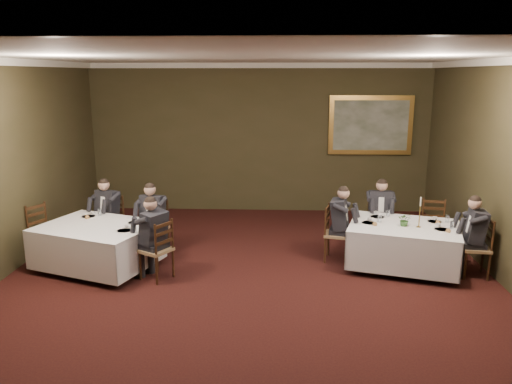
# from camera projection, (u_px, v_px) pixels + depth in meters

# --- Properties ---
(ground) EXTENTS (10.00, 10.00, 0.00)m
(ground) POSITION_uv_depth(u_px,v_px,m) (246.00, 299.00, 7.39)
(ground) COLOR black
(ground) RESTS_ON ground
(ceiling) EXTENTS (8.00, 10.00, 0.10)m
(ceiling) POSITION_uv_depth(u_px,v_px,m) (245.00, 54.00, 6.58)
(ceiling) COLOR silver
(ceiling) RESTS_ON back_wall
(back_wall) EXTENTS (8.00, 0.10, 3.50)m
(back_wall) POSITION_uv_depth(u_px,v_px,m) (259.00, 139.00, 11.84)
(back_wall) COLOR #37321B
(back_wall) RESTS_ON ground
(crown_molding) EXTENTS (8.00, 10.00, 0.12)m
(crown_molding) POSITION_uv_depth(u_px,v_px,m) (245.00, 59.00, 6.59)
(crown_molding) COLOR white
(crown_molding) RESTS_ON back_wall
(table_main) EXTENTS (2.11, 1.82, 0.67)m
(table_main) POSITION_uv_depth(u_px,v_px,m) (403.00, 243.00, 8.49)
(table_main) COLOR black
(table_main) RESTS_ON ground
(table_second) EXTENTS (2.23, 1.97, 0.67)m
(table_second) POSITION_uv_depth(u_px,v_px,m) (98.00, 243.00, 8.47)
(table_second) COLOR black
(table_second) RESTS_ON ground
(chair_main_backleft) EXTENTS (0.47, 0.46, 1.00)m
(chair_main_backleft) POSITION_uv_depth(u_px,v_px,m) (378.00, 233.00, 9.53)
(chair_main_backleft) COLOR #94744B
(chair_main_backleft) RESTS_ON ground
(diner_main_backleft) EXTENTS (0.44, 0.51, 1.35)m
(diner_main_backleft) POSITION_uv_depth(u_px,v_px,m) (379.00, 222.00, 9.47)
(diner_main_backleft) COLOR black
(diner_main_backleft) RESTS_ON chair_main_backleft
(chair_main_backright) EXTENTS (0.52, 0.51, 1.00)m
(chair_main_backright) POSITION_uv_depth(u_px,v_px,m) (432.00, 238.00, 9.23)
(chair_main_backright) COLOR #94744B
(chair_main_backright) RESTS_ON ground
(chair_main_endleft) EXTENTS (0.51, 0.53, 1.00)m
(chair_main_endleft) POSITION_uv_depth(u_px,v_px,m) (336.00, 245.00, 8.88)
(chair_main_endleft) COLOR #94744B
(chair_main_endleft) RESTS_ON ground
(diner_main_endleft) EXTENTS (0.56, 0.50, 1.35)m
(diner_main_endleft) POSITION_uv_depth(u_px,v_px,m) (337.00, 233.00, 8.82)
(diner_main_endleft) COLOR black
(diner_main_endleft) RESTS_ON chair_main_endleft
(chair_main_endright) EXTENTS (0.47, 0.49, 1.00)m
(chair_main_endright) POSITION_uv_depth(u_px,v_px,m) (475.00, 260.00, 8.18)
(chair_main_endright) COLOR #94744B
(chair_main_endright) RESTS_ON ground
(diner_main_endright) EXTENTS (0.52, 0.45, 1.35)m
(diner_main_endright) POSITION_uv_depth(u_px,v_px,m) (476.00, 246.00, 8.12)
(diner_main_endright) COLOR black
(diner_main_endright) RESTS_ON chair_main_endright
(chair_sec_backleft) EXTENTS (0.57, 0.56, 1.00)m
(chair_sec_backleft) POSITION_uv_depth(u_px,v_px,m) (111.00, 233.00, 9.56)
(chair_sec_backleft) COLOR #94744B
(chair_sec_backleft) RESTS_ON ground
(diner_sec_backleft) EXTENTS (0.56, 0.60, 1.35)m
(diner_sec_backleft) POSITION_uv_depth(u_px,v_px,m) (109.00, 221.00, 9.50)
(diner_sec_backleft) COLOR black
(diner_sec_backleft) RESTS_ON chair_sec_backleft
(chair_sec_backright) EXTENTS (0.54, 0.52, 1.00)m
(chair_sec_backright) POSITION_uv_depth(u_px,v_px,m) (155.00, 239.00, 9.19)
(chair_sec_backright) COLOR #94744B
(chair_sec_backright) RESTS_ON ground
(diner_sec_backright) EXTENTS (0.52, 0.57, 1.35)m
(diner_sec_backright) POSITION_uv_depth(u_px,v_px,m) (154.00, 227.00, 9.12)
(diner_sec_backright) COLOR black
(diner_sec_backright) RESTS_ON chair_sec_backright
(chair_sec_endright) EXTENTS (0.59, 0.59, 1.00)m
(chair_sec_endright) POSITION_uv_depth(u_px,v_px,m) (157.00, 262.00, 8.07)
(chair_sec_endright) COLOR #94744B
(chair_sec_endright) RESTS_ON ground
(diner_sec_endright) EXTENTS (0.62, 0.59, 1.35)m
(diner_sec_endright) POSITION_uv_depth(u_px,v_px,m) (156.00, 248.00, 8.03)
(diner_sec_endright) COLOR black
(diner_sec_endright) RESTS_ON chair_sec_endright
(chair_sec_endleft) EXTENTS (0.58, 0.59, 1.00)m
(chair_sec_endleft) POSITION_uv_depth(u_px,v_px,m) (45.00, 243.00, 8.95)
(chair_sec_endleft) COLOR #94744B
(chair_sec_endleft) RESTS_ON ground
(centerpiece) EXTENTS (0.25, 0.22, 0.24)m
(centerpiece) POSITION_uv_depth(u_px,v_px,m) (405.00, 219.00, 8.34)
(centerpiece) COLOR #2D5926
(centerpiece) RESTS_ON table_main
(candlestick) EXTENTS (0.08, 0.08, 0.53)m
(candlestick) POSITION_uv_depth(u_px,v_px,m) (420.00, 216.00, 8.26)
(candlestick) COLOR #BC9039
(candlestick) RESTS_ON table_main
(place_setting_table_main) EXTENTS (0.33, 0.31, 0.14)m
(place_setting_table_main) POSITION_uv_depth(u_px,v_px,m) (380.00, 214.00, 8.93)
(place_setting_table_main) COLOR white
(place_setting_table_main) RESTS_ON table_main
(place_setting_table_second) EXTENTS (0.33, 0.31, 0.14)m
(place_setting_table_second) POSITION_uv_depth(u_px,v_px,m) (92.00, 214.00, 8.95)
(place_setting_table_second) COLOR white
(place_setting_table_second) RESTS_ON table_second
(painting) EXTENTS (1.93, 0.09, 1.37)m
(painting) POSITION_uv_depth(u_px,v_px,m) (370.00, 125.00, 11.60)
(painting) COLOR gold
(painting) RESTS_ON back_wall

